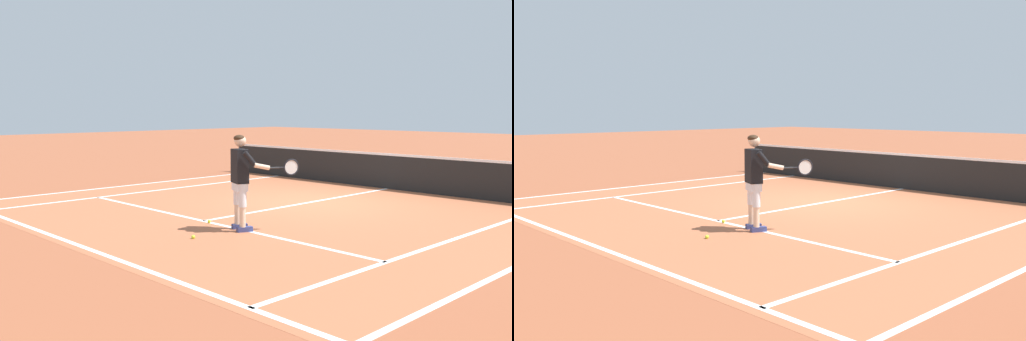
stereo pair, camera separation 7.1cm
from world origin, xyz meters
TOP-DOWN VIEW (x-y plane):
  - ground_plane at (0.00, 0.00)m, footprint 80.00×80.00m
  - court_inner_surface at (0.00, -1.41)m, footprint 10.98×9.46m
  - line_baseline at (0.00, -5.95)m, footprint 10.98×0.10m
  - line_service at (0.00, -3.28)m, footprint 8.23×0.10m
  - line_centre_service at (0.00, -0.08)m, footprint 0.10×6.40m
  - line_singles_left at (-4.12, -1.41)m, footprint 0.10×9.06m
  - line_singles_right at (4.12, -1.41)m, footprint 0.10×9.06m
  - line_doubles_left at (-5.49, -1.41)m, footprint 0.10×9.06m
  - tennis_net at (0.00, 3.12)m, footprint 11.96×0.08m
  - tennis_player at (1.13, -3.31)m, footprint 0.97×0.97m
  - tennis_ball_near_feet at (0.22, -3.32)m, footprint 0.07×0.07m
  - tennis_ball_by_baseline at (1.06, -4.35)m, footprint 0.07×0.07m

SIDE VIEW (x-z plane):
  - ground_plane at x=0.00m, z-range 0.00..0.00m
  - court_inner_surface at x=0.00m, z-range 0.00..0.00m
  - line_baseline at x=0.00m, z-range 0.00..0.01m
  - line_service at x=0.00m, z-range 0.00..0.01m
  - line_centre_service at x=0.00m, z-range 0.00..0.01m
  - line_singles_left at x=-4.12m, z-range 0.00..0.01m
  - line_singles_right at x=4.12m, z-range 0.00..0.01m
  - line_doubles_left at x=-5.49m, z-range 0.00..0.01m
  - tennis_ball_near_feet at x=0.22m, z-range 0.00..0.07m
  - tennis_ball_by_baseline at x=1.06m, z-range 0.00..0.07m
  - tennis_net at x=0.00m, z-range -0.04..1.03m
  - tennis_player at x=1.13m, z-range 0.13..1.85m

